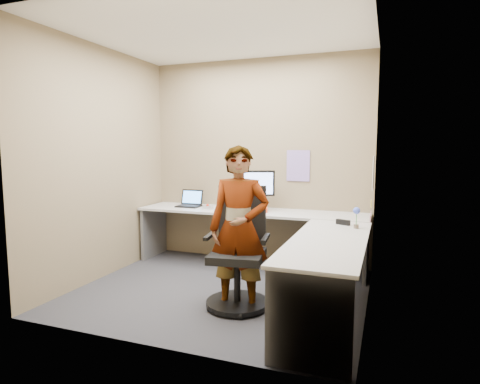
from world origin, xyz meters
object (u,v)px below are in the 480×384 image
at_px(desk, 270,233).
at_px(office_chair, 239,258).
at_px(monitor, 256,185).
at_px(person, 239,228).

bearing_deg(desk, office_chair, -100.16).
distance_m(monitor, office_chair, 1.38).
relative_size(office_chair, person, 0.73).
bearing_deg(person, monitor, 92.86).
distance_m(monitor, person, 1.36).
relative_size(monitor, person, 0.30).
xyz_separation_m(monitor, person, (0.27, -1.31, -0.28)).
xyz_separation_m(monitor, office_chair, (0.23, -1.22, -0.59)).
xyz_separation_m(desk, monitor, (-0.35, 0.55, 0.47)).
distance_m(desk, office_chair, 0.69).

